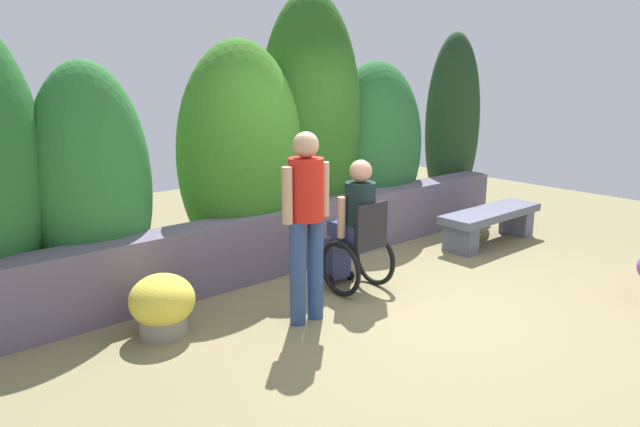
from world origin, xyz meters
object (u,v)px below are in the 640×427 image
(stone_bench, at_px, (491,220))
(person_in_wheelchair, at_px, (356,230))
(person_standing_companion, at_px, (306,215))
(flower_pot_terracotta_by_wall, at_px, (162,305))

(stone_bench, bearing_deg, person_in_wheelchair, 173.66)
(person_standing_companion, relative_size, flower_pot_terracotta_by_wall, 3.08)
(stone_bench, bearing_deg, person_standing_companion, 178.16)
(stone_bench, distance_m, flower_pot_terracotta_by_wall, 4.39)
(person_in_wheelchair, xyz_separation_m, flower_pot_terracotta_by_wall, (-1.94, 0.30, -0.36))
(stone_bench, bearing_deg, flower_pot_terracotta_by_wall, 169.42)
(person_standing_companion, bearing_deg, stone_bench, 12.38)
(person_standing_companion, bearing_deg, flower_pot_terracotta_by_wall, 159.47)
(stone_bench, height_order, person_standing_companion, person_standing_companion)
(flower_pot_terracotta_by_wall, bearing_deg, person_in_wheelchair, -8.93)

